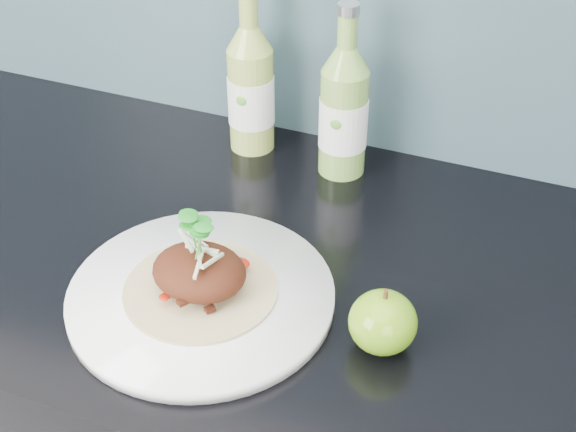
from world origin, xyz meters
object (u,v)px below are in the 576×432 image
(green_apple, at_px, (383,322))
(cider_bottle_left, at_px, (251,89))
(dinner_plate, at_px, (201,296))
(cider_bottle_right, at_px, (344,111))

(green_apple, bearing_deg, cider_bottle_left, 132.36)
(dinner_plate, height_order, green_apple, green_apple)
(green_apple, height_order, cider_bottle_right, cider_bottle_right)
(green_apple, bearing_deg, cider_bottle_right, 116.02)
(green_apple, bearing_deg, dinner_plate, -177.37)
(cider_bottle_left, xyz_separation_m, cider_bottle_right, (0.14, -0.01, 0.00))
(cider_bottle_left, bearing_deg, green_apple, -33.28)
(cider_bottle_right, bearing_deg, dinner_plate, -118.48)
(dinner_plate, height_order, cider_bottle_right, cider_bottle_right)
(cider_bottle_left, height_order, cider_bottle_right, same)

